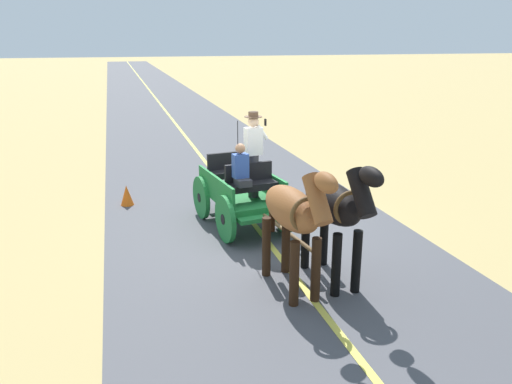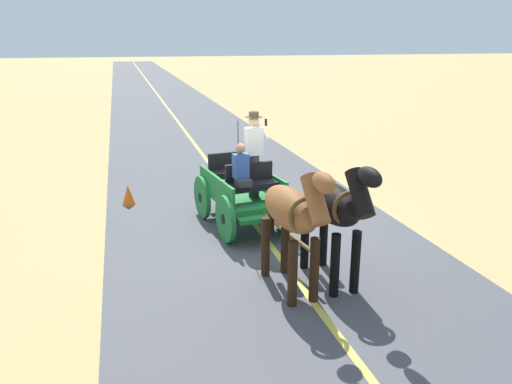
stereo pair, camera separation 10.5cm
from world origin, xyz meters
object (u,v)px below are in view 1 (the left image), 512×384
object	(u,v)px
horse_drawn_carriage	(242,190)
horse_near_side	(335,207)
horse_off_side	(294,213)
traffic_cone	(127,195)

from	to	relation	value
horse_drawn_carriage	horse_near_side	xyz separation A→B (m)	(-0.79, 2.95, 0.51)
horse_drawn_carriage	horse_near_side	size ratio (longest dim) A/B	2.04
horse_off_side	traffic_cone	distance (m)	5.81
traffic_cone	horse_near_side	bearing A→B (deg)	121.88
traffic_cone	horse_drawn_carriage	bearing A→B (deg)	138.04
horse_off_side	horse_drawn_carriage	bearing A→B (deg)	-89.06
horse_drawn_carriage	traffic_cone	world-z (taller)	horse_drawn_carriage
horse_off_side	traffic_cone	world-z (taller)	horse_off_side
horse_near_side	horse_off_side	xyz separation A→B (m)	(0.74, 0.11, 0.00)
horse_near_side	horse_drawn_carriage	bearing A→B (deg)	-74.99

